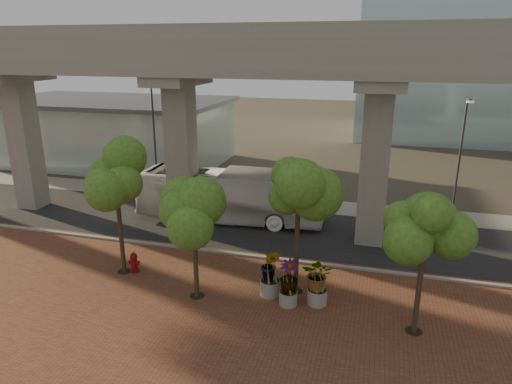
# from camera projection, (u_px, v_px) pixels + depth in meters

# --- Properties ---
(ground) EXTENTS (160.00, 160.00, 0.00)m
(ground) POSITION_uv_depth(u_px,v_px,m) (264.00, 244.00, 27.23)
(ground) COLOR #39362A
(ground) RESTS_ON ground
(brick_plaza) EXTENTS (70.00, 13.00, 0.06)m
(brick_plaza) POSITION_uv_depth(u_px,v_px,m) (218.00, 316.00, 19.87)
(brick_plaza) COLOR brown
(brick_plaza) RESTS_ON ground
(asphalt_road) EXTENTS (90.00, 8.00, 0.04)m
(asphalt_road) POSITION_uv_depth(u_px,v_px,m) (272.00, 231.00, 29.06)
(asphalt_road) COLOR black
(asphalt_road) RESTS_ON ground
(curb_strip) EXTENTS (70.00, 0.25, 0.16)m
(curb_strip) POSITION_uv_depth(u_px,v_px,m) (255.00, 257.00, 25.36)
(curb_strip) COLOR gray
(curb_strip) RESTS_ON ground
(far_sidewalk) EXTENTS (90.00, 3.00, 0.06)m
(far_sidewalk) POSITION_uv_depth(u_px,v_px,m) (289.00, 204.00, 34.11)
(far_sidewalk) COLOR gray
(far_sidewalk) RESTS_ON ground
(transit_viaduct) EXTENTS (72.00, 5.60, 12.40)m
(transit_viaduct) POSITION_uv_depth(u_px,v_px,m) (273.00, 117.00, 26.86)
(transit_viaduct) COLOR gray
(transit_viaduct) RESTS_ON ground
(station_pavilion) EXTENTS (23.00, 13.00, 6.30)m
(station_pavilion) POSITION_uv_depth(u_px,v_px,m) (112.00, 130.00, 46.02)
(station_pavilion) COLOR #ACC0C4
(station_pavilion) RESTS_ON ground
(transit_bus) EXTENTS (12.63, 3.44, 3.49)m
(transit_bus) POSITION_uv_depth(u_px,v_px,m) (230.00, 196.00, 30.38)
(transit_bus) COLOR silver
(transit_bus) RESTS_ON ground
(fire_hydrant) EXTENTS (0.54, 0.49, 1.08)m
(fire_hydrant) POSITION_uv_depth(u_px,v_px,m) (134.00, 262.00, 23.57)
(fire_hydrant) COLOR maroon
(fire_hydrant) RESTS_ON ground
(planter_front) EXTENTS (2.03, 2.03, 2.24)m
(planter_front) POSITION_uv_depth(u_px,v_px,m) (318.00, 277.00, 20.35)
(planter_front) COLOR gray
(planter_front) RESTS_ON ground
(planter_right) EXTENTS (2.02, 2.02, 2.15)m
(planter_right) POSITION_uv_depth(u_px,v_px,m) (289.00, 278.00, 20.30)
(planter_right) COLOR gray
(planter_right) RESTS_ON ground
(planter_left) EXTENTS (2.11, 2.11, 2.32)m
(planter_left) POSITION_uv_depth(u_px,v_px,m) (270.00, 267.00, 21.09)
(planter_left) COLOR #AAA69A
(planter_left) RESTS_ON ground
(street_tree_far_west) EXTENTS (3.80, 3.80, 6.81)m
(street_tree_far_west) POSITION_uv_depth(u_px,v_px,m) (115.00, 178.00, 22.20)
(street_tree_far_west) COLOR #423325
(street_tree_far_west) RESTS_ON ground
(street_tree_near_west) EXTENTS (3.34, 3.34, 5.60)m
(street_tree_near_west) POSITION_uv_depth(u_px,v_px,m) (194.00, 215.00, 20.16)
(street_tree_near_west) COLOR #423325
(street_tree_near_west) RESTS_ON ground
(street_tree_near_east) EXTENTS (3.79, 3.79, 6.94)m
(street_tree_near_east) POSITION_uv_depth(u_px,v_px,m) (299.00, 187.00, 20.25)
(street_tree_near_east) COLOR #423325
(street_tree_near_east) RESTS_ON ground
(street_tree_far_east) EXTENTS (3.44, 3.44, 6.00)m
(street_tree_far_east) POSITION_uv_depth(u_px,v_px,m) (426.00, 232.00, 17.38)
(street_tree_far_east) COLOR #423325
(street_tree_far_east) RESTS_ON ground
(streetlamp_west) EXTENTS (0.43, 1.25, 8.62)m
(streetlamp_west) POSITION_uv_depth(u_px,v_px,m) (153.00, 131.00, 35.22)
(streetlamp_west) COLOR #292A2E
(streetlamp_west) RESTS_ON ground
(streetlamp_east) EXTENTS (0.40, 1.18, 8.17)m
(streetlamp_east) POSITION_uv_depth(u_px,v_px,m) (461.00, 151.00, 29.46)
(streetlamp_east) COLOR #333238
(streetlamp_east) RESTS_ON ground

